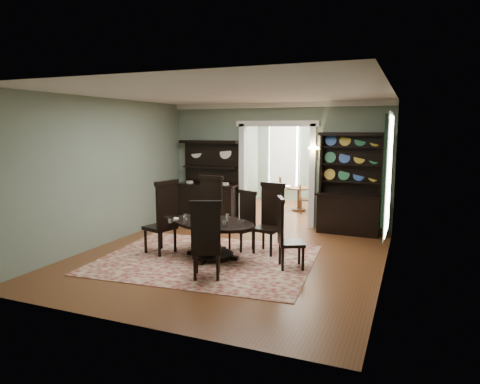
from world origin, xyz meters
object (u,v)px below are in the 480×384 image
at_px(dining_table, 212,233).
at_px(welsh_dresser, 350,197).
at_px(sideboard, 209,193).
at_px(parlor_table, 299,195).

bearing_deg(dining_table, welsh_dresser, 70.73).
height_order(dining_table, welsh_dresser, welsh_dresser).
xyz_separation_m(sideboard, parlor_table, (1.83, 2.20, -0.28)).
relative_size(sideboard, parlor_table, 2.81).
xyz_separation_m(sideboard, welsh_dresser, (3.58, -0.01, 0.11)).
bearing_deg(sideboard, parlor_table, 48.79).
xyz_separation_m(dining_table, parlor_table, (0.33, 5.12, -0.03)).
bearing_deg(dining_table, parlor_table, 102.51).
relative_size(welsh_dresser, parlor_table, 3.10).
xyz_separation_m(dining_table, welsh_dresser, (2.07, 2.91, 0.35)).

